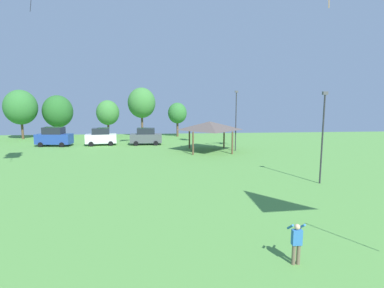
# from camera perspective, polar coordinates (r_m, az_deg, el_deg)

# --- Properties ---
(person_standing_mid_field) EXTENTS (0.52, 0.46, 1.59)m
(person_standing_mid_field) POSITION_cam_1_polar(r_m,az_deg,el_deg) (12.08, 19.29, -17.11)
(person_standing_mid_field) COLOR brown
(person_standing_mid_field) RESTS_ON ground
(parked_car_leftmost) EXTENTS (4.79, 2.44, 2.57)m
(parked_car_leftmost) POSITION_cam_1_polar(r_m,az_deg,el_deg) (44.23, -24.80, 1.24)
(parked_car_leftmost) COLOR #234299
(parked_car_leftmost) RESTS_ON ground
(parked_car_second_from_left) EXTENTS (4.29, 2.37, 2.38)m
(parked_car_second_from_left) POSITION_cam_1_polar(r_m,az_deg,el_deg) (42.82, -16.94, 1.32)
(parked_car_second_from_left) COLOR silver
(parked_car_second_from_left) RESTS_ON ground
(parked_car_third_from_left) EXTENTS (4.34, 2.00, 2.34)m
(parked_car_third_from_left) POSITION_cam_1_polar(r_m,az_deg,el_deg) (41.98, -8.74, 1.42)
(parked_car_third_from_left) COLOR #4C5156
(parked_car_third_from_left) RESTS_ON ground
(park_pavilion) EXTENTS (5.82, 6.09, 3.60)m
(park_pavilion) POSITION_cam_1_polar(r_m,az_deg,el_deg) (35.98, 3.40, 3.49)
(park_pavilion) COLOR brown
(park_pavilion) RESTS_ON ground
(light_post_0) EXTENTS (0.36, 0.20, 6.65)m
(light_post_0) POSITION_cam_1_polar(r_m,az_deg,el_deg) (23.40, 23.64, 1.97)
(light_post_0) COLOR #2D2D33
(light_post_0) RESTS_ON ground
(light_post_1) EXTENTS (0.36, 0.20, 7.23)m
(light_post_1) POSITION_cam_1_polar(r_m,az_deg,el_deg) (36.34, 8.37, 4.96)
(light_post_1) COLOR #2D2D33
(light_post_1) RESTS_ON ground
(treeline_tree_0) EXTENTS (4.99, 4.99, 7.81)m
(treeline_tree_0) POSITION_cam_1_polar(r_m,az_deg,el_deg) (54.90, -29.85, 6.08)
(treeline_tree_0) COLOR brown
(treeline_tree_0) RESTS_ON ground
(treeline_tree_1) EXTENTS (4.85, 4.85, 7.01)m
(treeline_tree_1) POSITION_cam_1_polar(r_m,az_deg,el_deg) (55.13, -24.20, 5.69)
(treeline_tree_1) COLOR brown
(treeline_tree_1) RESTS_ON ground
(treeline_tree_2) EXTENTS (3.79, 3.79, 6.20)m
(treeline_tree_2) POSITION_cam_1_polar(r_m,az_deg,el_deg) (52.55, -15.75, 5.75)
(treeline_tree_2) COLOR brown
(treeline_tree_2) RESTS_ON ground
(treeline_tree_3) EXTENTS (4.69, 4.69, 8.33)m
(treeline_tree_3) POSITION_cam_1_polar(r_m,az_deg,el_deg) (52.36, -9.57, 7.72)
(treeline_tree_3) COLOR brown
(treeline_tree_3) RESTS_ON ground
(treeline_tree_4) EXTENTS (3.22, 3.22, 5.78)m
(treeline_tree_4) POSITION_cam_1_polar(r_m,az_deg,el_deg) (51.39, -2.80, 5.88)
(treeline_tree_4) COLOR brown
(treeline_tree_4) RESTS_ON ground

